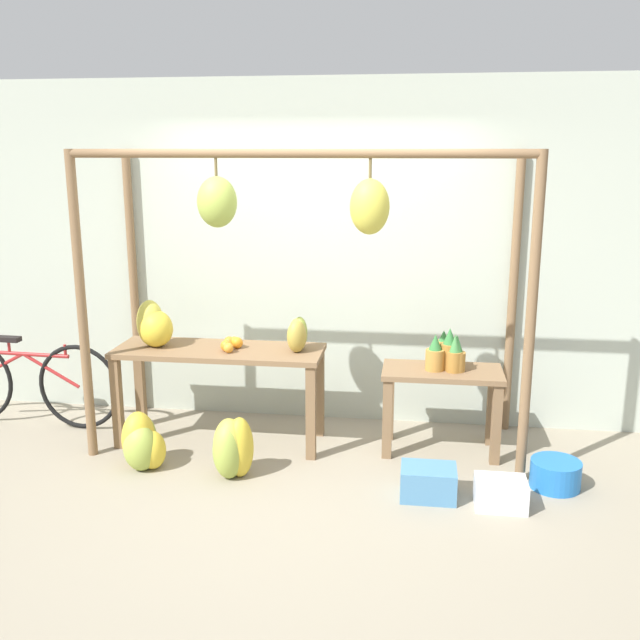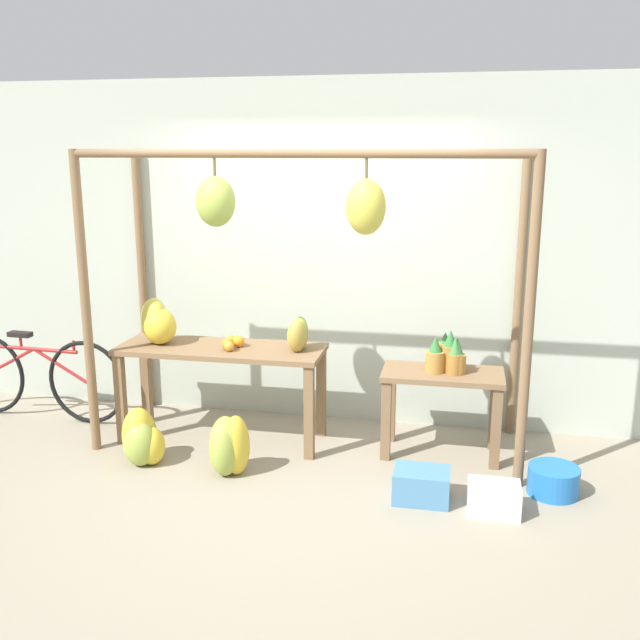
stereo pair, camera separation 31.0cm
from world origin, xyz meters
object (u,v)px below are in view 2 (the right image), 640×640
Objects in this scene: banana_pile_ground_right at (228,446)px; fruit_crate_purple at (494,498)px; orange_pile at (233,342)px; parked_bicycle at (36,376)px; banana_pile_on_table at (157,324)px; pineapple_cluster at (448,356)px; banana_pile_ground_left at (143,439)px; fruit_crate_white at (421,485)px; papaya_pile at (298,334)px; blue_bucket at (553,480)px.

fruit_crate_purple is at bearing -5.71° from banana_pile_ground_right.
orange_pile is 1.85m from parked_bicycle.
pineapple_cluster is (2.24, 0.07, -0.15)m from banana_pile_on_table.
banana_pile_on_table is 0.91× the size of banana_pile_ground_left.
banana_pile_on_table is at bearing 163.08° from fruit_crate_purple.
fruit_crate_purple is at bearing -13.60° from parked_bicycle.
parked_bicycle is at bearing 175.97° from orange_pile.
pineapple_cluster is (1.63, 0.07, -0.03)m from orange_pile.
fruit_crate_white is at bearing -4.99° from banana_pile_ground_left.
papaya_pile reaches higher than pineapple_cluster.
banana_pile_ground_left is 2.90m from blue_bucket.
banana_pile_on_table is at bearing 98.40° from banana_pile_ground_left.
banana_pile_ground_left is (-0.53, -0.53, -0.62)m from orange_pile.
papaya_pile is at bearing -178.49° from pineapple_cluster.
blue_bucket is (2.21, 0.15, -0.12)m from banana_pile_ground_right.
orange_pile reaches higher than banana_pile_ground_right.
fruit_crate_purple is at bearing -21.73° from orange_pile.
fruit_crate_white is 1.47m from papaya_pile.
banana_pile_ground_left is at bearing 174.32° from fruit_crate_purple.
fruit_crate_purple is at bearing -8.75° from fruit_crate_white.
fruit_crate_white is (1.36, -0.11, -0.11)m from banana_pile_ground_right.
banana_pile_on_table is 0.91m from banana_pile_ground_left.
papaya_pile is (0.36, 0.64, 0.67)m from banana_pile_ground_right.
banana_pile_ground_right is at bearing -155.61° from pineapple_cluster.
parked_bicycle reaches higher than fruit_crate_purple.
banana_pile_ground_left is at bearing -81.60° from banana_pile_on_table.
banana_pile_ground_left is (0.08, -0.53, -0.74)m from banana_pile_on_table.
banana_pile_on_table is at bearing -178.24° from pineapple_cluster.
fruit_crate_white is at bearing -4.67° from banana_pile_ground_right.
orange_pile is 0.75× the size of fruit_crate_purple.
papaya_pile is at bearing 143.00° from fruit_crate_white.
banana_pile_on_table is at bearing 179.95° from orange_pile.
banana_pile_ground_right is at bearing 174.29° from fruit_crate_purple.
banana_pile_ground_left is 1.27× the size of fruit_crate_purple.
pineapple_cluster is 1.03m from fruit_crate_white.
blue_bucket is at bearing -7.92° from parked_bicycle.
banana_pile_on_table reaches higher than parked_bicycle.
papaya_pile is (1.12, 0.04, -0.04)m from banana_pile_on_table.
orange_pile is 2.23m from fruit_crate_purple.
papaya_pile is (-1.00, 0.75, 0.78)m from fruit_crate_white.
fruit_crate_purple is (1.96, -0.78, -0.71)m from orange_pile.
orange_pile is 0.56× the size of banana_pile_ground_right.
pineapple_cluster is 0.96× the size of fruit_crate_purple.
fruit_crate_white is 1.11× the size of fruit_crate_purple.
banana_pile_ground_left is 0.68m from banana_pile_ground_right.
blue_bucket is at bearing 16.89° from fruit_crate_white.
pineapple_cluster is 3.45m from parked_bicycle.
pineapple_cluster is 1.72m from banana_pile_ground_right.
banana_pile_on_table reaches higher than fruit_crate_purple.
parked_bicycle reaches higher than fruit_crate_white.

